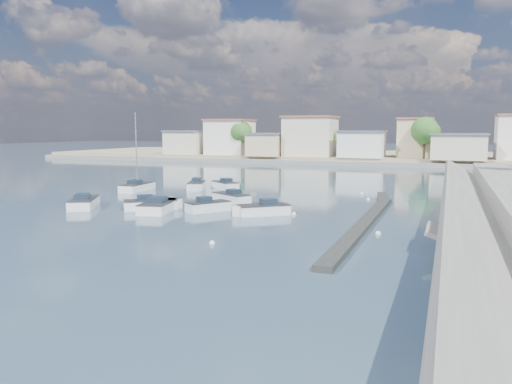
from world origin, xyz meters
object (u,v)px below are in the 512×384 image
at_px(motorboat_a, 85,203).
at_px(motorboat_h, 153,205).
at_px(motorboat_g, 196,186).
at_px(sailboat, 138,187).
at_px(motorboat_f, 224,185).
at_px(motorboat_b, 210,207).
at_px(motorboat_e, 161,206).
at_px(motorboat_c, 230,198).
at_px(motorboat_d, 261,210).

distance_m(motorboat_a, motorboat_h, 6.51).
distance_m(motorboat_g, sailboat, 6.52).
distance_m(motorboat_f, sailboat, 9.77).
distance_m(motorboat_b, motorboat_e, 4.26).
relative_size(motorboat_c, sailboat, 0.50).
height_order(motorboat_b, motorboat_g, same).
xyz_separation_m(motorboat_b, motorboat_f, (-5.82, 15.38, 0.00)).
distance_m(motorboat_g, motorboat_h, 14.79).
height_order(motorboat_d, motorboat_g, same).
distance_m(motorboat_c, sailboat, 14.13).
bearing_deg(motorboat_e, motorboat_a, -174.16).
xyz_separation_m(motorboat_c, motorboat_d, (5.34, -5.83, -0.00)).
distance_m(motorboat_d, motorboat_e, 8.79).
xyz_separation_m(motorboat_c, sailboat, (-13.38, 4.53, 0.04)).
xyz_separation_m(motorboat_d, sailboat, (-18.72, 10.36, 0.04)).
bearing_deg(motorboat_g, motorboat_d, -46.28).
height_order(motorboat_e, motorboat_h, same).
height_order(motorboat_h, sailboat, sailboat).
height_order(motorboat_c, motorboat_d, same).
height_order(motorboat_e, sailboat, sailboat).
height_order(motorboat_b, sailboat, sailboat).
bearing_deg(sailboat, motorboat_a, -77.93).
bearing_deg(motorboat_e, motorboat_d, 6.29).
bearing_deg(sailboat, motorboat_h, -50.65).
distance_m(motorboat_a, motorboat_e, 7.43).
bearing_deg(motorboat_c, motorboat_d, -47.53).
bearing_deg(motorboat_h, motorboat_g, 103.48).
xyz_separation_m(motorboat_f, sailboat, (-8.26, -5.22, 0.04)).
xyz_separation_m(motorboat_b, motorboat_c, (-0.70, 5.63, 0.00)).
relative_size(motorboat_a, motorboat_g, 1.08).
relative_size(motorboat_e, sailboat, 0.69).
relative_size(motorboat_c, motorboat_e, 0.73).
height_order(motorboat_b, motorboat_f, same).
relative_size(motorboat_d, sailboat, 0.48).
height_order(motorboat_a, motorboat_c, same).
height_order(motorboat_c, motorboat_h, same).
bearing_deg(motorboat_a, motorboat_g, 79.13).
bearing_deg(motorboat_a, sailboat, 102.07).
bearing_deg(motorboat_b, motorboat_d, -2.44).
bearing_deg(motorboat_h, sailboat, 129.35).
xyz_separation_m(motorboat_b, motorboat_h, (-5.08, -0.82, 0.00)).
bearing_deg(motorboat_b, motorboat_g, 122.15).
relative_size(motorboat_a, motorboat_c, 1.18).
height_order(motorboat_a, motorboat_h, same).
distance_m(motorboat_c, motorboat_e, 7.60).
relative_size(motorboat_e, motorboat_h, 1.35).
distance_m(motorboat_h, sailboat, 14.20).
bearing_deg(motorboat_c, motorboat_h, -124.15).
xyz_separation_m(motorboat_h, sailboat, (-9.00, 10.98, 0.04)).
bearing_deg(motorboat_g, motorboat_h, -76.52).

